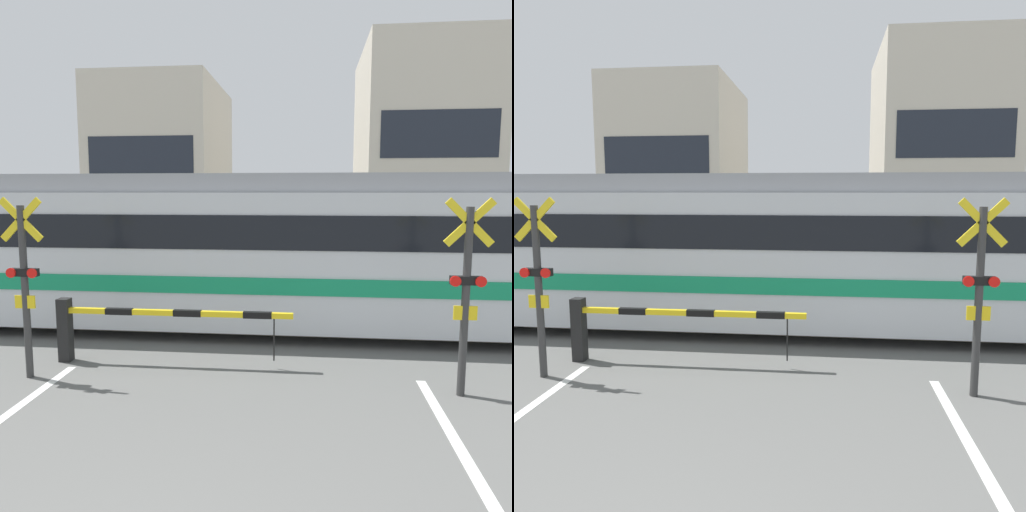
% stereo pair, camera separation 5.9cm
% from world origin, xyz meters
% --- Properties ---
extents(rail_track_near, '(50.00, 0.10, 0.08)m').
position_xyz_m(rail_track_near, '(0.00, 8.42, 0.04)').
color(rail_track_near, '#6B6051').
rests_on(rail_track_near, ground_plane).
extents(rail_track_far, '(50.00, 0.10, 0.08)m').
position_xyz_m(rail_track_far, '(0.00, 9.85, 0.04)').
color(rail_track_far, '#6B6051').
rests_on(rail_track_far, ground_plane).
extents(commuter_train, '(19.92, 3.03, 3.24)m').
position_xyz_m(commuter_train, '(0.77, 9.14, 1.74)').
color(commuter_train, silver).
rests_on(commuter_train, ground_plane).
extents(crossing_barrier_near, '(4.00, 0.20, 1.09)m').
position_xyz_m(crossing_barrier_near, '(-2.01, 6.50, 0.73)').
color(crossing_barrier_near, black).
rests_on(crossing_barrier_near, ground_plane).
extents(crossing_barrier_far, '(4.00, 0.20, 1.09)m').
position_xyz_m(crossing_barrier_far, '(2.01, 11.71, 0.73)').
color(crossing_barrier_far, black).
rests_on(crossing_barrier_far, ground_plane).
extents(crossing_signal_left, '(0.68, 0.15, 2.82)m').
position_xyz_m(crossing_signal_left, '(-3.27, 5.71, 1.55)').
color(crossing_signal_left, '#333333').
rests_on(crossing_signal_left, ground_plane).
extents(crossing_signal_right, '(0.68, 0.15, 2.82)m').
position_xyz_m(crossing_signal_right, '(3.27, 5.71, 1.55)').
color(crossing_signal_right, '#333333').
rests_on(crossing_signal_right, ground_plane).
extents(pedestrian, '(0.38, 0.22, 1.64)m').
position_xyz_m(pedestrian, '(-1.36, 13.27, 0.94)').
color(pedestrian, brown).
rests_on(pedestrian, ground_plane).
extents(building_left_of_street, '(5.49, 7.69, 8.08)m').
position_xyz_m(building_left_of_street, '(-6.16, 23.40, 4.04)').
color(building_left_of_street, beige).
rests_on(building_left_of_street, ground_plane).
extents(building_right_of_street, '(5.48, 7.69, 9.44)m').
position_xyz_m(building_right_of_street, '(6.16, 23.40, 4.72)').
color(building_right_of_street, beige).
rests_on(building_right_of_street, ground_plane).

